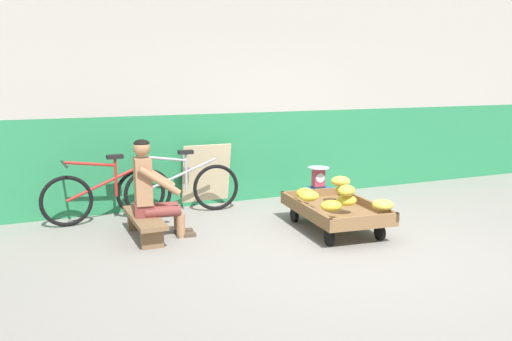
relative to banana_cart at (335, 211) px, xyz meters
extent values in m
plane|color=gray|center=(-0.23, -0.92, -0.24)|extent=(80.00, 80.00, 0.00)
cube|color=#287F4C|center=(-0.23, 2.04, 0.41)|extent=(16.00, 0.30, 1.30)
cube|color=#A8A399|center=(-0.23, 2.04, 2.04)|extent=(16.00, 0.30, 1.95)
cube|color=brown|center=(0.00, 0.00, -0.01)|extent=(0.98, 1.52, 0.05)
cube|color=brown|center=(-0.40, 0.04, 0.07)|extent=(0.18, 1.44, 0.10)
cube|color=brown|center=(0.40, -0.04, 0.07)|extent=(0.18, 1.44, 0.10)
cube|color=brown|center=(0.07, 0.70, 0.07)|extent=(0.84, 0.12, 0.10)
cube|color=brown|center=(-0.07, -0.70, 0.07)|extent=(0.84, 0.12, 0.10)
cylinder|color=black|center=(-0.26, 0.53, -0.15)|extent=(0.07, 0.18, 0.18)
cylinder|color=black|center=(0.36, 0.47, -0.15)|extent=(0.07, 0.18, 0.18)
cylinder|color=black|center=(-0.36, -0.47, -0.15)|extent=(0.07, 0.18, 0.18)
cylinder|color=black|center=(0.26, -0.53, -0.15)|extent=(0.07, 0.18, 0.18)
ellipsoid|color=yellow|center=(0.24, -0.60, 0.18)|extent=(0.29, 0.26, 0.13)
ellipsoid|color=yellow|center=(-0.29, 0.13, 0.18)|extent=(0.28, 0.24, 0.13)
ellipsoid|color=gold|center=(0.29, 0.23, 0.18)|extent=(0.29, 0.25, 0.13)
ellipsoid|color=gold|center=(-0.25, 0.29, 0.18)|extent=(0.28, 0.24, 0.13)
ellipsoid|color=yellow|center=(-0.01, -0.25, 0.18)|extent=(0.28, 0.24, 0.13)
ellipsoid|color=gold|center=(-0.31, -0.40, 0.18)|extent=(0.28, 0.24, 0.13)
ellipsoid|color=yellow|center=(0.22, 0.23, 0.31)|extent=(0.30, 0.28, 0.13)
ellipsoid|color=gold|center=(-0.04, -0.30, 0.31)|extent=(0.29, 0.27, 0.13)
cube|color=brown|center=(-2.15, 0.62, 0.00)|extent=(0.31, 1.10, 0.05)
cube|color=brown|center=(-2.15, 1.00, -0.13)|extent=(0.24, 0.08, 0.22)
cube|color=brown|center=(-2.16, 0.23, -0.13)|extent=(0.24, 0.08, 0.22)
cylinder|color=#9E704C|center=(-1.75, 0.66, -0.11)|extent=(0.10, 0.10, 0.27)
cube|color=#4C3D2D|center=(-1.69, 0.66, -0.22)|extent=(0.23, 0.11, 0.04)
cylinder|color=brown|center=(-1.95, 0.69, 0.08)|extent=(0.41, 0.17, 0.13)
cylinder|color=#9E704C|center=(-1.77, 0.49, -0.11)|extent=(0.10, 0.10, 0.27)
cube|color=#4C3D2D|center=(-1.71, 0.48, -0.22)|extent=(0.23, 0.11, 0.04)
cylinder|color=brown|center=(-1.96, 0.51, 0.08)|extent=(0.41, 0.17, 0.13)
cube|color=brown|center=(-2.15, 0.62, 0.10)|extent=(0.25, 0.30, 0.14)
cube|color=#9E704C|center=(-2.15, 0.62, 0.43)|extent=(0.21, 0.34, 0.52)
cylinder|color=#9E704C|center=(-1.97, 0.80, 0.46)|extent=(0.48, 0.13, 0.36)
cylinder|color=#9E704C|center=(-2.02, 0.40, 0.46)|extent=(0.48, 0.13, 0.36)
sphere|color=#9E704C|center=(-2.15, 0.62, 0.80)|extent=(0.19, 0.19, 0.19)
ellipsoid|color=black|center=(-2.15, 0.62, 0.86)|extent=(0.17, 0.17, 0.09)
cube|color=#234CA8|center=(0.35, 1.00, -0.09)|extent=(0.36, 0.28, 0.30)
cylinder|color=#28282D|center=(0.35, 1.00, 0.07)|extent=(0.20, 0.20, 0.03)
cube|color=#C6384C|center=(0.35, 1.00, 0.21)|extent=(0.16, 0.10, 0.24)
cylinder|color=white|center=(0.35, 0.94, 0.21)|extent=(0.13, 0.01, 0.13)
cylinder|color=#B2B5BA|center=(0.35, 1.00, 0.34)|extent=(0.30, 0.30, 0.01)
torus|color=black|center=(-2.92, 1.49, 0.08)|extent=(0.64, 0.08, 0.64)
torus|color=black|center=(-1.90, 1.54, 0.08)|extent=(0.64, 0.08, 0.64)
cylinder|color=#AD231E|center=(-2.41, 1.51, 0.28)|extent=(1.03, 0.09, 0.43)
cylinder|color=#AD231E|center=(-2.31, 1.52, 0.32)|extent=(0.04, 0.04, 0.48)
cylinder|color=#AD231E|center=(-2.61, 1.50, 0.52)|extent=(0.62, 0.07, 0.12)
cube|color=black|center=(-2.31, 1.52, 0.59)|extent=(0.20, 0.11, 0.05)
cylinder|color=black|center=(-2.92, 1.49, 0.54)|extent=(0.05, 0.48, 0.03)
torus|color=black|center=(-1.98, 1.59, 0.08)|extent=(0.64, 0.10, 0.64)
torus|color=black|center=(-0.97, 1.51, 0.08)|extent=(0.64, 0.10, 0.64)
cylinder|color=#9EA0A5|center=(-1.48, 1.55, 0.28)|extent=(1.03, 0.12, 0.43)
cylinder|color=#9EA0A5|center=(-1.38, 1.54, 0.32)|extent=(0.04, 0.04, 0.48)
cylinder|color=#9EA0A5|center=(-1.68, 1.57, 0.52)|extent=(0.62, 0.08, 0.12)
cube|color=black|center=(-1.38, 1.54, 0.59)|extent=(0.21, 0.12, 0.05)
cylinder|color=black|center=(-1.98, 1.59, 0.54)|extent=(0.07, 0.48, 0.03)
cube|color=#C6B289|center=(-1.00, 1.83, 0.20)|extent=(0.70, 0.20, 0.89)
cube|color=green|center=(0.65, 0.62, -0.12)|extent=(0.18, 0.12, 0.24)
camera|label=1|loc=(-3.39, -5.31, 1.61)|focal=37.69mm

